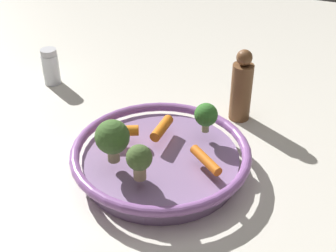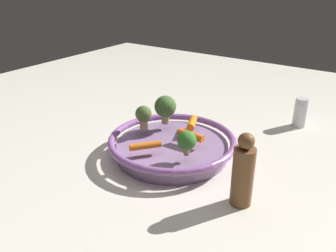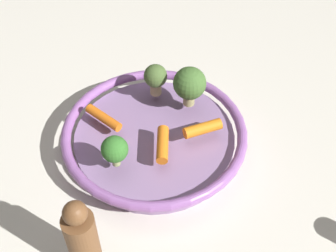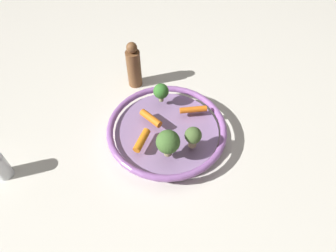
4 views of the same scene
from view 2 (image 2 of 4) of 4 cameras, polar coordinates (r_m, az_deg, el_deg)
ground_plane at (r=0.84m, az=0.66°, el=-4.72°), size 1.96×1.96×0.00m
serving_bowl at (r=0.82m, az=0.67°, el=-3.17°), size 0.30×0.30×0.05m
baby_carrot_left at (r=0.87m, az=3.92°, el=0.49°), size 0.04×0.06×0.02m
baby_carrot_right at (r=0.80m, az=3.70°, el=-1.55°), size 0.06×0.02×0.02m
baby_carrot_near_rim at (r=0.76m, az=-3.70°, el=-3.20°), size 0.06×0.06×0.02m
broccoli_floret_large at (r=0.84m, az=-4.10°, el=1.73°), size 0.04×0.04×0.06m
broccoli_floret_mid at (r=0.73m, az=3.07°, el=-2.42°), size 0.04×0.04×0.05m
broccoli_floret_edge at (r=0.87m, az=-0.44°, el=3.09°), size 0.05×0.05×0.07m
salt_shaker at (r=1.04m, az=20.67°, el=2.06°), size 0.04×0.04×0.08m
pepper_mill at (r=0.66m, az=12.07°, el=-7.37°), size 0.04×0.04×0.15m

